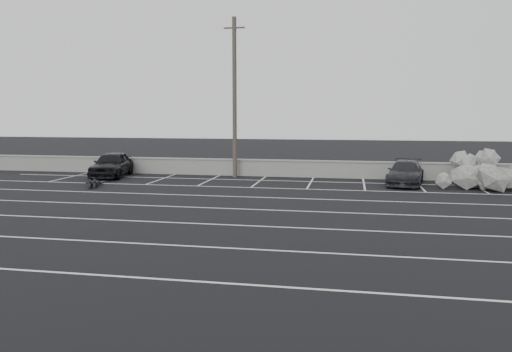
% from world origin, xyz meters
% --- Properties ---
extents(ground, '(120.00, 120.00, 0.00)m').
position_xyz_m(ground, '(0.00, 0.00, 0.00)').
color(ground, black).
rests_on(ground, ground).
extents(seawall, '(50.00, 0.45, 1.06)m').
position_xyz_m(seawall, '(0.00, 14.00, 0.55)').
color(seawall, gray).
rests_on(seawall, ground).
extents(stall_lines, '(36.00, 20.05, 0.01)m').
position_xyz_m(stall_lines, '(-0.08, 4.41, 0.00)').
color(stall_lines, silver).
rests_on(stall_lines, ground).
extents(car_left, '(2.63, 4.88, 1.58)m').
position_xyz_m(car_left, '(-11.44, 11.87, 0.79)').
color(car_left, black).
rests_on(car_left, ground).
extents(car_right, '(2.60, 4.79, 1.32)m').
position_xyz_m(car_right, '(6.26, 11.79, 0.66)').
color(car_right, black).
rests_on(car_right, ground).
extents(utility_pole, '(1.30, 0.26, 9.72)m').
position_xyz_m(utility_pole, '(-3.84, 13.20, 4.92)').
color(utility_pole, '#4C4238').
rests_on(utility_pole, ground).
extents(trash_bin, '(0.64, 0.64, 0.88)m').
position_xyz_m(trash_bin, '(11.16, 13.60, 0.45)').
color(trash_bin, '#262629').
rests_on(trash_bin, ground).
extents(riprap_pile, '(6.29, 5.06, 1.38)m').
position_xyz_m(riprap_pile, '(11.17, 11.47, 0.58)').
color(riprap_pile, gray).
rests_on(riprap_pile, ground).
extents(person, '(2.78, 3.19, 0.50)m').
position_xyz_m(person, '(-10.55, 8.00, 0.25)').
color(person, black).
rests_on(person, ground).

